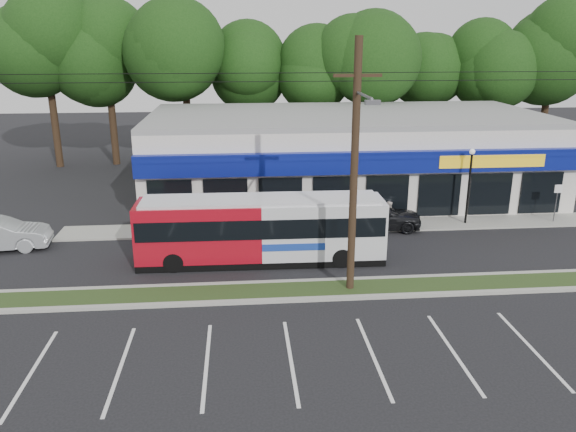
% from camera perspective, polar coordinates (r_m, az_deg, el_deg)
% --- Properties ---
extents(ground, '(120.00, 120.00, 0.00)m').
position_cam_1_polar(ground, '(22.16, -0.93, -8.91)').
color(ground, black).
rests_on(ground, ground).
extents(grass_strip, '(40.00, 1.60, 0.12)m').
position_cam_1_polar(grass_strip, '(23.03, -1.11, -7.66)').
color(grass_strip, '#223817').
rests_on(grass_strip, ground).
extents(curb_south, '(40.00, 0.25, 0.14)m').
position_cam_1_polar(curb_south, '(22.27, -0.96, -8.58)').
color(curb_south, '#9E9E93').
rests_on(curb_south, ground).
extents(curb_north, '(40.00, 0.25, 0.14)m').
position_cam_1_polar(curb_north, '(23.80, -1.25, -6.77)').
color(curb_north, '#9E9E93').
rests_on(curb_north, ground).
extents(sidewalk, '(32.00, 2.20, 0.10)m').
position_cam_1_polar(sidewalk, '(31.07, 7.11, -0.96)').
color(sidewalk, '#9E9E93').
rests_on(sidewalk, ground).
extents(strip_mall, '(25.00, 12.55, 5.30)m').
position_cam_1_polar(strip_mall, '(37.05, 5.84, 6.31)').
color(strip_mall, beige).
rests_on(strip_mall, ground).
extents(utility_pole, '(50.00, 2.77, 10.00)m').
position_cam_1_polar(utility_pole, '(21.59, 6.37, 5.53)').
color(utility_pole, black).
rests_on(utility_pole, ground).
extents(lamp_post, '(0.30, 0.30, 4.25)m').
position_cam_1_polar(lamp_post, '(31.96, 17.97, 3.72)').
color(lamp_post, black).
rests_on(lamp_post, ground).
extents(sign_post, '(0.45, 0.10, 2.23)m').
position_cam_1_polar(sign_post, '(34.27, 25.67, 1.80)').
color(sign_post, '#59595E').
rests_on(sign_post, ground).
extents(tree_line, '(46.76, 6.76, 11.83)m').
position_cam_1_polar(tree_line, '(46.10, 1.78, 15.85)').
color(tree_line, black).
rests_on(tree_line, ground).
extents(metrobus, '(11.28, 2.54, 3.03)m').
position_cam_1_polar(metrobus, '(25.67, -2.72, -1.24)').
color(metrobus, '#A40C1A').
rests_on(metrobus, ground).
extents(car_dark, '(4.93, 2.40, 1.62)m').
position_cam_1_polar(car_dark, '(30.57, 8.99, 0.14)').
color(car_dark, black).
rests_on(car_dark, ground).
extents(pedestrian_a, '(0.76, 0.61, 1.82)m').
position_cam_1_polar(pedestrian_a, '(27.56, 3.17, -1.41)').
color(pedestrian_a, silver).
rests_on(pedestrian_a, ground).
extents(pedestrian_b, '(0.94, 0.87, 1.54)m').
position_cam_1_polar(pedestrian_b, '(30.74, 10.14, 0.11)').
color(pedestrian_b, beige).
rests_on(pedestrian_b, ground).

